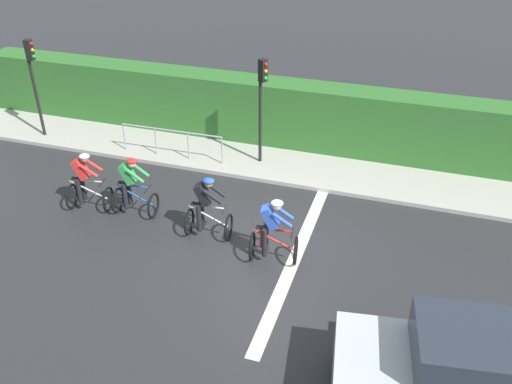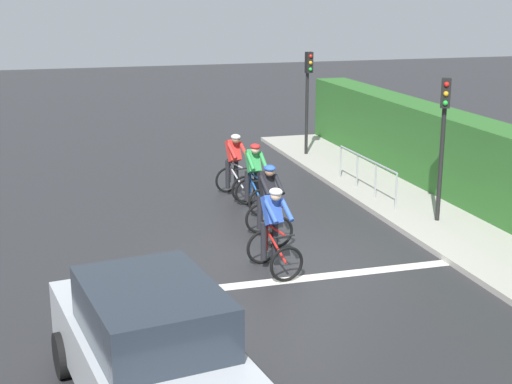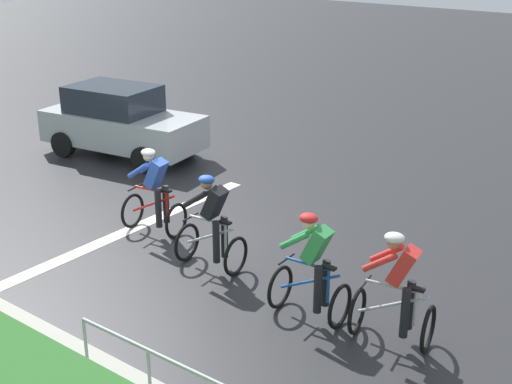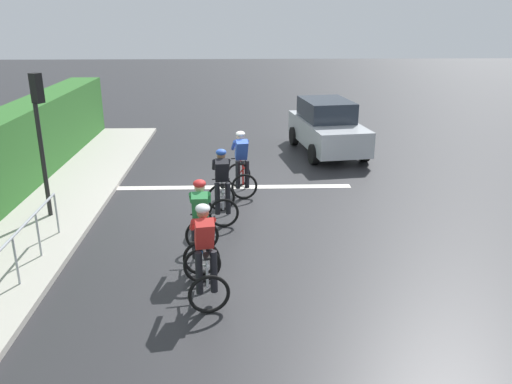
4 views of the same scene
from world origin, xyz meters
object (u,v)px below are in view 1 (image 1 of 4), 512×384
object	(u,v)px
cyclist_fourth	(272,232)
pedestrian_railing_kerbside	(171,137)
cyclist_lead	(86,183)
cyclist_second	(132,188)
traffic_light_near_crossing	(262,97)
cyclist_mid	(206,209)
car_silver	(464,372)
traffic_light_far_junction	(33,75)

from	to	relation	value
cyclist_fourth	pedestrian_railing_kerbside	world-z (taller)	cyclist_fourth
cyclist_lead	cyclist_second	distance (m)	1.29
traffic_light_near_crossing	cyclist_second	bearing A→B (deg)	146.83
cyclist_second	cyclist_lead	bearing A→B (deg)	96.81
cyclist_lead	cyclist_fourth	bearing A→B (deg)	-96.74
cyclist_mid	car_silver	world-z (taller)	car_silver
cyclist_mid	cyclist_lead	bearing A→B (deg)	87.08
car_silver	traffic_light_far_junction	distance (m)	15.03
traffic_light_far_junction	pedestrian_railing_kerbside	distance (m)	4.96
cyclist_lead	cyclist_second	size ratio (longest dim) A/B	1.00
cyclist_mid	traffic_light_far_junction	size ratio (longest dim) A/B	0.50
cyclist_lead	cyclist_mid	xyz separation A→B (m)	(-0.18, -3.49, 0.00)
cyclist_fourth	traffic_light_far_junction	xyz separation A→B (m)	(4.00, 9.13, 1.43)
cyclist_lead	cyclist_second	world-z (taller)	same
cyclist_lead	car_silver	size ratio (longest dim) A/B	0.39
traffic_light_near_crossing	cyclist_lead	bearing A→B (deg)	136.03
cyclist_mid	cyclist_fourth	bearing A→B (deg)	-103.92
car_silver	cyclist_second	bearing A→B (deg)	65.62
cyclist_lead	cyclist_mid	bearing A→B (deg)	-92.92
cyclist_lead	traffic_light_far_junction	distance (m)	5.30
cyclist_lead	traffic_light_near_crossing	world-z (taller)	traffic_light_near_crossing
cyclist_second	cyclist_fourth	xyz separation A→B (m)	(-0.78, -4.03, 0.00)
cyclist_fourth	traffic_light_near_crossing	xyz separation A→B (m)	(4.41, 1.65, 1.43)
car_silver	pedestrian_railing_kerbside	distance (m)	10.91
cyclist_fourth	car_silver	bearing A→B (deg)	-125.22
cyclist_fourth	cyclist_mid	bearing A→B (deg)	76.08
traffic_light_far_junction	cyclist_fourth	bearing A→B (deg)	-113.64
car_silver	traffic_light_far_junction	xyz separation A→B (m)	(6.92, 13.27, 1.35)
cyclist_second	cyclist_fourth	size ratio (longest dim) A/B	1.00
cyclist_second	traffic_light_far_junction	bearing A→B (deg)	57.78
traffic_light_far_junction	pedestrian_railing_kerbside	size ratio (longest dim) A/B	1.00
traffic_light_near_crossing	traffic_light_far_junction	bearing A→B (deg)	93.16
cyclist_second	pedestrian_railing_kerbside	bearing A→B (deg)	6.61
cyclist_fourth	pedestrian_railing_kerbside	xyz separation A→B (m)	(3.89, 4.39, -0.02)
traffic_light_far_junction	cyclist_mid	bearing A→B (deg)	-115.86
traffic_light_near_crossing	pedestrian_railing_kerbside	distance (m)	3.14
traffic_light_far_junction	pedestrian_railing_kerbside	world-z (taller)	traffic_light_far_junction
cyclist_second	traffic_light_far_junction	xyz separation A→B (m)	(3.22, 5.11, 1.43)
traffic_light_near_crossing	pedestrian_railing_kerbside	xyz separation A→B (m)	(-0.52, 2.73, -1.44)
traffic_light_near_crossing	pedestrian_railing_kerbside	world-z (taller)	traffic_light_near_crossing
traffic_light_near_crossing	pedestrian_railing_kerbside	size ratio (longest dim) A/B	1.00
traffic_light_near_crossing	traffic_light_far_junction	distance (m)	7.49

